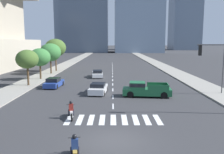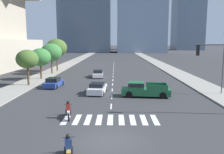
# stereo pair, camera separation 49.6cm
# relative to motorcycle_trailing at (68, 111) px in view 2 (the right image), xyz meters

# --- Properties ---
(ground_plane) EXTENTS (800.00, 800.00, 0.00)m
(ground_plane) POSITION_rel_motorcycle_trailing_xyz_m (3.46, -4.49, -0.58)
(ground_plane) COLOR #333335
(sidewalk_east) EXTENTS (4.00, 260.00, 0.15)m
(sidewalk_east) POSITION_rel_motorcycle_trailing_xyz_m (16.22, 25.51, -0.51)
(sidewalk_east) COLOR gray
(sidewalk_east) RESTS_ON ground
(sidewalk_west) EXTENTS (4.00, 260.00, 0.15)m
(sidewalk_west) POSITION_rel_motorcycle_trailing_xyz_m (-9.30, 25.51, -0.51)
(sidewalk_west) COLOR gray
(sidewalk_west) RESTS_ON ground
(crosswalk_near) EXTENTS (7.65, 2.61, 0.01)m
(crosswalk_near) POSITION_rel_motorcycle_trailing_xyz_m (3.46, -0.37, -0.58)
(crosswalk_near) COLOR silver
(crosswalk_near) RESTS_ON ground
(lane_divider_center) EXTENTS (0.14, 50.00, 0.01)m
(lane_divider_center) POSITION_rel_motorcycle_trailing_xyz_m (3.46, 27.63, -0.58)
(lane_divider_center) COLOR silver
(lane_divider_center) RESTS_ON ground
(motorcycle_trailing) EXTENTS (0.77, 2.09, 1.49)m
(motorcycle_trailing) POSITION_rel_motorcycle_trailing_xyz_m (0.00, 0.00, 0.00)
(motorcycle_trailing) COLOR black
(motorcycle_trailing) RESTS_ON ground
(motorcycle_third) EXTENTS (0.72, 2.09, 1.49)m
(motorcycle_third) POSITION_rel_motorcycle_trailing_xyz_m (1.39, -7.00, 0.00)
(motorcycle_third) COLOR black
(motorcycle_third) RESTS_ON ground
(pickup_truck) EXTENTS (5.64, 2.46, 1.67)m
(pickup_truck) POSITION_rel_motorcycle_trailing_xyz_m (7.08, 7.85, 0.23)
(pickup_truck) COLOR #1E6038
(pickup_truck) RESTS_ON ground
(sedan_white_0) EXTENTS (2.12, 4.63, 1.27)m
(sedan_white_0) POSITION_rel_motorcycle_trailing_xyz_m (0.77, 22.90, 0.01)
(sedan_white_0) COLOR silver
(sedan_white_0) RESTS_ON ground
(sedan_blue_1) EXTENTS (2.05, 4.32, 1.33)m
(sedan_blue_1) POSITION_rel_motorcycle_trailing_xyz_m (-4.70, 13.51, 0.02)
(sedan_blue_1) COLOR navy
(sedan_blue_1) RESTS_ON ground
(sedan_white_2) EXTENTS (2.22, 4.41, 1.30)m
(sedan_white_2) POSITION_rel_motorcycle_trailing_xyz_m (1.68, 9.50, 0.02)
(sedan_white_2) COLOR silver
(sedan_white_2) RESTS_ON ground
(street_lamp_east) EXTENTS (0.50, 0.24, 7.26)m
(street_lamp_east) POSITION_rel_motorcycle_trailing_xyz_m (16.52, 9.04, 3.79)
(street_lamp_east) COLOR #3F3F42
(street_lamp_east) RESTS_ON sidewalk_east
(street_tree_nearest) EXTENTS (3.11, 3.11, 5.01)m
(street_tree_nearest) POSITION_rel_motorcycle_trailing_xyz_m (-8.50, 14.25, 3.23)
(street_tree_nearest) COLOR #4C3823
(street_tree_nearest) RESTS_ON sidewalk_west
(street_tree_second) EXTENTS (3.45, 3.45, 5.04)m
(street_tree_second) POSITION_rel_motorcycle_trailing_xyz_m (-8.50, 20.09, 3.13)
(street_tree_second) COLOR #4C3823
(street_tree_second) RESTS_ON sidewalk_west
(street_tree_third) EXTENTS (4.06, 4.06, 5.81)m
(street_tree_third) POSITION_rel_motorcycle_trailing_xyz_m (-8.50, 26.87, 3.64)
(street_tree_third) COLOR #4C3823
(street_tree_third) RESTS_ON sidewalk_west
(street_tree_fourth) EXTENTS (4.37, 4.37, 6.70)m
(street_tree_fourth) POSITION_rel_motorcycle_trailing_xyz_m (-8.50, 31.10, 4.40)
(street_tree_fourth) COLOR #4C3823
(street_tree_fourth) RESTS_ON sidewalk_west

